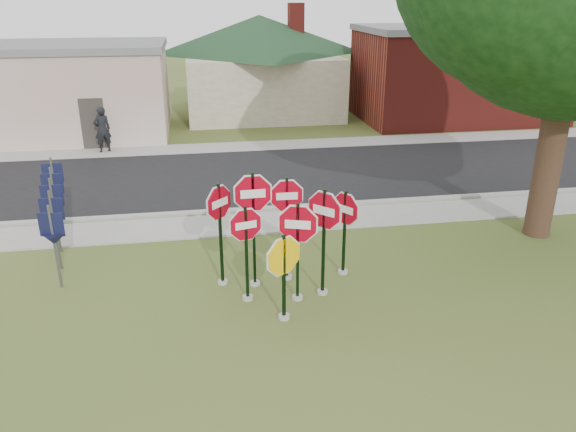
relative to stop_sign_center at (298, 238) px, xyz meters
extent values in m
plane|color=#3E531F|center=(-0.25, -1.06, -1.46)|extent=(120.00, 120.00, 0.00)
cube|color=gray|center=(-0.25, 4.44, -1.43)|extent=(60.00, 1.60, 0.06)
cube|color=black|center=(-0.25, 8.94, -1.44)|extent=(60.00, 7.00, 0.04)
cube|color=gray|center=(-0.25, 13.24, -1.43)|extent=(60.00, 1.60, 0.06)
cube|color=gray|center=(-0.25, 5.44, -1.39)|extent=(60.00, 0.20, 0.14)
cylinder|color=#9D9992|center=(0.00, 0.00, -1.42)|extent=(0.24, 0.24, 0.08)
cube|color=black|center=(0.00, 0.00, -0.34)|extent=(0.07, 0.07, 2.26)
cylinder|color=white|center=(0.00, 0.00, 0.32)|extent=(1.12, 0.39, 1.18)
cylinder|color=#980315|center=(0.00, 0.00, 0.32)|extent=(1.04, 0.37, 1.09)
cube|color=white|center=(0.00, 0.00, 0.32)|extent=(0.52, 0.18, 0.19)
cylinder|color=#9D9992|center=(-0.42, -0.73, -1.42)|extent=(0.24, 0.24, 0.08)
cube|color=black|center=(-0.42, -0.73, -0.52)|extent=(0.08, 0.07, 1.88)
cylinder|color=white|center=(-0.42, -0.73, -0.04)|extent=(1.02, 0.57, 1.16)
cylinder|color=#EFB706|center=(-0.42, -0.73, -0.04)|extent=(0.95, 0.54, 1.07)
cylinder|color=#9D9992|center=(-1.08, 0.17, -1.42)|extent=(0.24, 0.24, 0.08)
cube|color=black|center=(-1.08, 0.17, -0.37)|extent=(0.07, 0.06, 2.18)
cylinder|color=white|center=(-1.08, 0.17, 0.31)|extent=(0.98, 0.26, 1.01)
cylinder|color=#980315|center=(-1.08, 0.17, 0.31)|extent=(0.91, 0.25, 0.93)
cube|color=white|center=(-1.08, 0.17, 0.31)|extent=(0.45, 0.12, 0.16)
cylinder|color=#9D9992|center=(0.60, 0.15, -1.42)|extent=(0.24, 0.24, 0.08)
cube|color=black|center=(0.60, 0.15, -0.23)|extent=(0.08, 0.08, 2.46)
cylinder|color=white|center=(0.60, 0.15, 0.53)|extent=(0.81, 0.87, 1.17)
cylinder|color=#980315|center=(0.60, 0.15, 0.53)|extent=(0.75, 0.81, 1.09)
cube|color=white|center=(0.60, 0.15, 0.53)|extent=(0.38, 0.40, 0.19)
cylinder|color=#9D9992|center=(-0.07, 0.99, -1.42)|extent=(0.24, 0.24, 0.08)
cube|color=black|center=(-0.07, 0.99, -0.22)|extent=(0.06, 0.05, 2.50)
cylinder|color=white|center=(-0.07, 0.99, 0.61)|extent=(1.05, 0.05, 1.05)
cylinder|color=#980315|center=(-0.07, 0.99, 0.61)|extent=(0.97, 0.05, 0.97)
cube|color=white|center=(-0.07, 0.99, 0.61)|extent=(0.48, 0.03, 0.17)
cylinder|color=#9D9992|center=(-0.85, 0.80, -1.42)|extent=(0.24, 0.24, 0.08)
cube|color=black|center=(-0.85, 0.80, -0.11)|extent=(0.06, 0.05, 2.71)
cylinder|color=white|center=(-0.85, 0.80, 0.78)|extent=(1.18, 0.05, 1.18)
cylinder|color=#980315|center=(-0.85, 0.80, 0.78)|extent=(1.09, 0.05, 1.09)
cube|color=white|center=(-0.85, 0.80, 0.78)|extent=(0.54, 0.03, 0.19)
cylinder|color=#9D9992|center=(1.30, 1.03, -1.42)|extent=(0.24, 0.24, 0.08)
cube|color=black|center=(1.30, 1.03, -0.42)|extent=(0.08, 0.08, 2.09)
cylinder|color=white|center=(1.30, 1.03, 0.19)|extent=(0.62, 0.90, 1.08)
cylinder|color=#980315|center=(1.30, 1.03, 0.19)|extent=(0.58, 0.84, 1.00)
cube|color=white|center=(1.30, 1.03, 0.19)|extent=(0.29, 0.42, 0.17)
cylinder|color=#9D9992|center=(-1.58, 0.99, -1.42)|extent=(0.24, 0.24, 0.08)
cube|color=black|center=(-1.58, 0.99, -0.25)|extent=(0.08, 0.08, 2.44)
cylinder|color=white|center=(-1.58, 0.99, 0.54)|extent=(0.77, 0.79, 1.09)
cylinder|color=#980315|center=(-1.58, 0.99, 0.54)|extent=(0.72, 0.74, 1.01)
cube|color=white|center=(-1.58, 0.99, 0.54)|extent=(0.36, 0.37, 0.17)
cube|color=#59595E|center=(-5.25, 1.44, -0.46)|extent=(0.05, 0.05, 2.00)
cube|color=black|center=(-5.25, 1.44, 0.09)|extent=(0.55, 0.13, 0.55)
cone|color=black|center=(-5.25, 1.44, -0.26)|extent=(0.65, 0.65, 0.25)
cube|color=#59595E|center=(-5.45, 2.44, -0.46)|extent=(0.05, 0.05, 2.00)
cube|color=black|center=(-5.45, 2.44, 0.09)|extent=(0.55, 0.09, 0.55)
cone|color=black|center=(-5.45, 2.44, -0.26)|extent=(0.62, 0.62, 0.25)
cube|color=#59595E|center=(-5.65, 3.44, -0.46)|extent=(0.05, 0.05, 2.00)
cube|color=black|center=(-5.65, 3.44, 0.09)|extent=(0.55, 0.05, 0.55)
cone|color=black|center=(-5.65, 3.44, -0.26)|extent=(0.58, 0.58, 0.25)
cube|color=#59595E|center=(-5.85, 4.44, -0.46)|extent=(0.05, 0.05, 2.00)
cube|color=black|center=(-5.85, 4.44, 0.09)|extent=(0.55, 0.05, 0.55)
cone|color=black|center=(-5.85, 4.44, -0.26)|extent=(0.58, 0.58, 0.25)
cube|color=#59595E|center=(-6.05, 5.44, -0.46)|extent=(0.05, 0.05, 2.00)
cube|color=black|center=(-6.05, 5.44, 0.09)|extent=(0.55, 0.09, 0.55)
cone|color=black|center=(-6.05, 5.44, -0.26)|extent=(0.62, 0.62, 0.25)
cube|color=beige|center=(-9.25, 16.94, 0.54)|extent=(12.00, 6.00, 4.00)
cube|color=slate|center=(-9.25, 16.94, 2.59)|extent=(12.20, 6.20, 0.30)
cube|color=#332D28|center=(-6.25, 13.96, -0.36)|extent=(1.00, 0.10, 2.20)
cube|color=beige|center=(1.75, 20.94, 0.14)|extent=(8.00, 8.00, 3.20)
pyramid|color=#16311B|center=(1.75, 20.94, 3.74)|extent=(11.60, 11.60, 2.00)
cube|color=maroon|center=(3.75, 20.94, 3.54)|extent=(0.80, 0.80, 1.60)
cube|color=maroon|center=(11.75, 17.44, 0.79)|extent=(10.00, 6.00, 4.50)
cube|color=slate|center=(11.75, 17.44, 3.14)|extent=(10.20, 6.20, 0.30)
cube|color=white|center=(9.75, 14.49, 1.14)|extent=(2.00, 0.08, 0.90)
cylinder|color=#321F16|center=(7.25, 2.44, 1.43)|extent=(0.70, 0.70, 5.78)
cylinder|color=#321F16|center=(21.75, 24.94, 0.54)|extent=(0.50, 0.50, 4.00)
sphere|color=black|center=(21.75, 24.94, 4.14)|extent=(5.60, 5.60, 5.60)
imported|color=black|center=(-5.80, 13.31, -0.46)|extent=(0.81, 0.69, 1.89)
camera|label=1|loc=(-2.00, -10.63, 4.82)|focal=35.00mm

